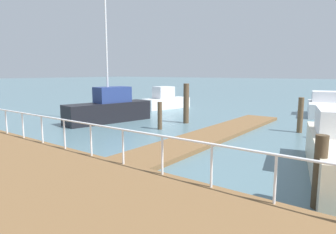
{
  "coord_description": "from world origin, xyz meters",
  "views": [
    {
      "loc": [
        -9.05,
        5.11,
        3.1
      ],
      "look_at": [
        -1.5,
        10.8,
        1.66
      ],
      "focal_mm": 31.2,
      "sensor_mm": 36.0,
      "label": 1
    }
  ],
  "objects": [
    {
      "name": "dock_piling_3",
      "position": [
        7.01,
        8.62,
        0.92
      ],
      "size": [
        0.27,
        0.27,
        1.84
      ],
      "primitive_type": "cylinder",
      "color": "brown",
      "rests_on": "ground_plane"
    },
    {
      "name": "boardwalk_railing",
      "position": [
        -3.15,
        7.53,
        1.22
      ],
      "size": [
        0.06,
        25.15,
        1.08
      ],
      "color": "white",
      "rests_on": "boardwalk"
    },
    {
      "name": "ground_plane",
      "position": [
        0.0,
        20.0,
        0.0
      ],
      "size": [
        300.0,
        300.0,
        0.0
      ],
      "primitive_type": "plane",
      "color": "slate"
    },
    {
      "name": "moored_boat_4",
      "position": [
        10.99,
        20.48,
        0.69
      ],
      "size": [
        4.55,
        2.41,
        1.91
      ],
      "color": "white",
      "rests_on": "ground_plane"
    },
    {
      "name": "dock_piling_2",
      "position": [
        5.86,
        14.95,
        1.22
      ],
      "size": [
        0.34,
        0.34,
        2.44
      ],
      "primitive_type": "cylinder",
      "color": "brown",
      "rests_on": "ground_plane"
    },
    {
      "name": "moored_boat_2",
      "position": [
        3.32,
        19.09,
        0.88
      ],
      "size": [
        5.73,
        2.52,
        9.51
      ],
      "color": "black",
      "rests_on": "ground_plane"
    },
    {
      "name": "floating_dock",
      "position": [
        3.46,
        11.77,
        0.09
      ],
      "size": [
        13.92,
        2.0,
        0.18
      ],
      "primitive_type": "cube",
      "color": "brown",
      "rests_on": "ground_plane"
    },
    {
      "name": "dock_piling_4",
      "position": [
        -1.89,
        6.18,
        0.86
      ],
      "size": [
        0.28,
        0.28,
        1.72
      ],
      "primitive_type": "cylinder",
      "color": "#473826",
      "rests_on": "ground_plane"
    },
    {
      "name": "moored_boat_0",
      "position": [
        14.43,
        8.65,
        0.68
      ],
      "size": [
        4.71,
        3.02,
        1.75
      ],
      "color": "white",
      "rests_on": "ground_plane"
    },
    {
      "name": "dock_piling_1",
      "position": [
        3.31,
        14.98,
        0.76
      ],
      "size": [
        0.25,
        0.25,
        1.52
      ],
      "primitive_type": "cylinder",
      "color": "brown",
      "rests_on": "ground_plane"
    }
  ]
}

